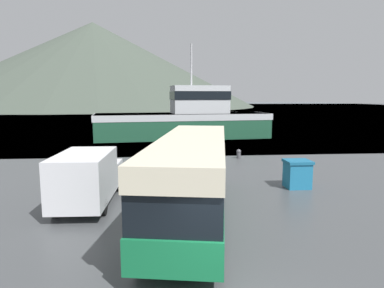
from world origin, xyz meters
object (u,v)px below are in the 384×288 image
storage_bin (297,174)px  small_boat (111,123)px  delivery_van (88,176)px  fishing_boat (186,119)px  tour_bus (192,173)px

storage_bin → small_boat: (-15.28, 38.07, -0.21)m
delivery_van → storage_bin: bearing=12.4°
small_boat → storage_bin: bearing=-62.9°
small_boat → delivery_van: bearing=-78.0°
delivery_van → fishing_boat: fishing_boat is taller
tour_bus → fishing_boat: 26.42m
delivery_van → small_boat: 40.29m
storage_bin → small_boat: size_ratio=0.21×
delivery_van → fishing_boat: 25.09m
fishing_boat → small_boat: bearing=27.9°
tour_bus → small_boat: (-9.31, 42.07, -1.28)m
tour_bus → delivery_van: (-4.53, 2.06, -0.54)m
tour_bus → fishing_boat: (1.59, 26.37, 0.42)m
delivery_van → small_boat: size_ratio=0.82×
storage_bin → small_boat: storage_bin is taller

